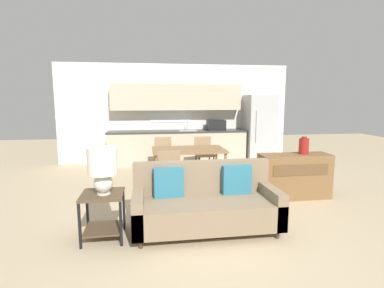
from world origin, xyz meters
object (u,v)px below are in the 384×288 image
at_px(dining_table, 189,152).
at_px(table_lamp, 103,166).
at_px(credenza, 294,176).
at_px(couch, 205,204).
at_px(refrigerator, 259,129).
at_px(dining_chair_far_right, 204,153).
at_px(side_table, 103,208).
at_px(dining_chair_near_left, 169,169).
at_px(dining_chair_far_left, 163,153).
at_px(vase, 304,146).

relative_size(dining_table, table_lamp, 2.57).
bearing_deg(credenza, couch, -149.84).
relative_size(couch, table_lamp, 3.28).
bearing_deg(dining_table, refrigerator, 39.87).
distance_m(dining_table, dining_chair_far_right, 0.92).
xyz_separation_m(refrigerator, dining_chair_far_right, (-1.78, -1.11, -0.43)).
bearing_deg(dining_chair_far_right, credenza, -62.09).
distance_m(side_table, dining_chair_near_left, 1.84).
bearing_deg(refrigerator, dining_chair_far_left, -158.61).
distance_m(credenza, dining_chair_far_right, 2.37).
distance_m(refrigerator, vase, 3.13).
distance_m(vase, dining_chair_far_right, 2.48).
xyz_separation_m(dining_table, dining_chair_near_left, (-0.48, -0.79, -0.17)).
height_order(dining_table, table_lamp, table_lamp).
xyz_separation_m(dining_table, side_table, (-1.42, -2.37, -0.26)).
bearing_deg(refrigerator, side_table, -130.78).
bearing_deg(vase, credenza, -176.99).
height_order(refrigerator, vase, refrigerator).
height_order(refrigerator, dining_chair_far_left, refrigerator).
distance_m(dining_table, side_table, 2.77).
relative_size(table_lamp, dining_chair_near_left, 0.68).
height_order(table_lamp, credenza, table_lamp).
relative_size(refrigerator, dining_table, 1.24).
distance_m(couch, table_lamp, 1.43).
xyz_separation_m(refrigerator, side_table, (-3.67, -4.26, -0.53)).
height_order(side_table, credenza, credenza).
distance_m(table_lamp, vase, 3.48).
relative_size(dining_chair_far_left, dining_chair_far_right, 1.00).
bearing_deg(dining_chair_near_left, credenza, 168.32).
bearing_deg(table_lamp, refrigerator, 49.52).
xyz_separation_m(refrigerator, credenza, (-0.53, -3.11, -0.54)).
relative_size(vase, dining_chair_far_right, 0.36).
bearing_deg(couch, dining_table, 87.58).
height_order(table_lamp, dining_chair_far_right, table_lamp).
bearing_deg(couch, dining_chair_far_right, 79.45).
bearing_deg(credenza, dining_chair_near_left, 168.85).
xyz_separation_m(dining_table, table_lamp, (-1.39, -2.39, 0.28)).
bearing_deg(vase, dining_table, 147.09).
distance_m(dining_table, credenza, 2.14).
height_order(side_table, dining_chair_far_right, dining_chair_far_right).
bearing_deg(dining_chair_far_left, side_table, -108.55).
xyz_separation_m(table_lamp, dining_chair_near_left, (0.92, 1.60, -0.44)).
relative_size(credenza, dining_chair_far_right, 1.45).
bearing_deg(table_lamp, couch, 4.58).
xyz_separation_m(refrigerator, dining_chair_near_left, (-2.73, -2.68, -0.43)).
height_order(table_lamp, dining_chair_far_left, table_lamp).
bearing_deg(dining_chair_far_left, dining_chair_far_right, -4.40).
distance_m(dining_chair_far_left, dining_chair_far_right, 0.96).
distance_m(dining_table, couch, 2.31).
bearing_deg(couch, refrigerator, 60.59).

